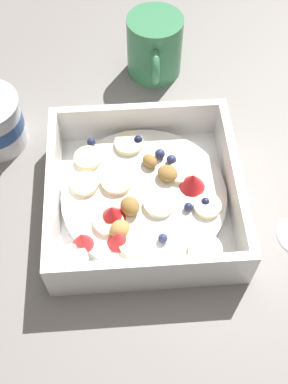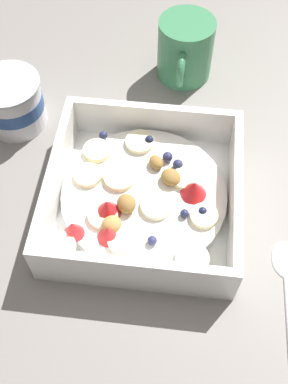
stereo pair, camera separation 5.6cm
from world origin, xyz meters
The scene contains 3 objects.
ground_plane centered at (0.00, 0.00, 0.00)m, with size 2.40×2.40×0.00m, color gray.
fruit_bowl centered at (-0.02, -0.01, 0.02)m, with size 0.22×0.22×0.06m.
coffee_mug centered at (0.02, 0.23, 0.05)m, with size 0.08×0.11×0.09m.
Camera 1 is at (-0.04, -0.31, 0.50)m, focal length 44.09 mm.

